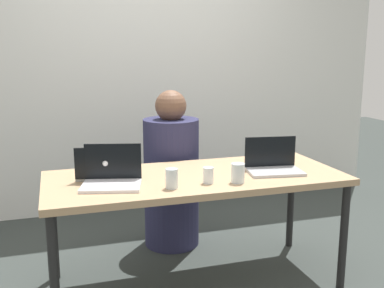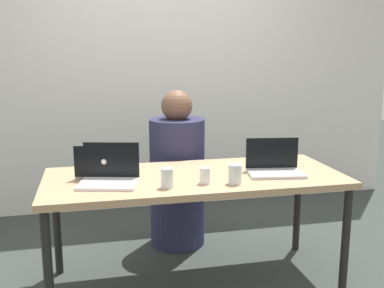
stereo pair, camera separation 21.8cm
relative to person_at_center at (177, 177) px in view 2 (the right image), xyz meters
name	(u,v)px [view 2 (the right image)]	position (x,y,z in m)	size (l,w,h in m)	color
ground_plane	(195,282)	(-0.01, -0.64, -0.53)	(12.00, 12.00, 0.00)	#333937
back_wall	(156,65)	(-0.01, 0.94, 0.81)	(4.73, 0.10, 2.69)	silver
desk	(195,184)	(-0.01, -0.64, 0.13)	(1.82, 0.75, 0.72)	tan
person_at_center	(177,177)	(0.00, 0.00, 0.00)	(0.48, 0.48, 1.19)	#2A2A4C
laptop_front_left	(109,175)	(-0.53, -0.71, 0.24)	(0.37, 0.31, 0.23)	silver
laptop_back_left	(106,169)	(-0.54, -0.54, 0.24)	(0.38, 0.27, 0.20)	#B0B7B7
laptop_front_right	(274,166)	(0.48, -0.71, 0.24)	(0.36, 0.27, 0.21)	#B1B3B7
water_glass_left	(167,179)	(-0.22, -0.86, 0.24)	(0.07, 0.07, 0.11)	silver
water_glass_center	(205,177)	(0.01, -0.83, 0.23)	(0.06, 0.06, 0.09)	white
water_glass_right	(235,175)	(0.17, -0.87, 0.24)	(0.08, 0.08, 0.11)	silver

